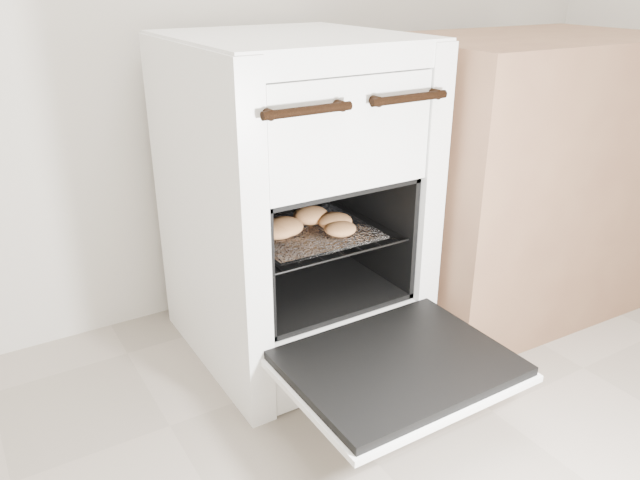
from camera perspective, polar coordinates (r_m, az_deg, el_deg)
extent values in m
cube|color=white|center=(1.61, -2.65, 3.44)|extent=(0.53, 0.57, 0.82)
cylinder|color=black|center=(1.22, -1.12, 11.74)|extent=(0.19, 0.02, 0.02)
cylinder|color=black|center=(1.36, 8.18, 12.72)|extent=(0.19, 0.02, 0.02)
cube|color=black|center=(1.37, 7.15, -11.12)|extent=(0.46, 0.35, 0.02)
cube|color=white|center=(1.38, 7.12, -11.67)|extent=(0.48, 0.37, 0.01)
cylinder|color=black|center=(1.49, -7.69, -0.67)|extent=(0.01, 0.37, 0.01)
cylinder|color=black|center=(1.67, 4.32, 2.10)|extent=(0.01, 0.37, 0.01)
cylinder|color=black|center=(1.43, 2.23, -1.51)|extent=(0.38, 0.01, 0.01)
cylinder|color=black|center=(1.72, -4.34, 2.71)|extent=(0.38, 0.01, 0.01)
cylinder|color=black|center=(1.50, -6.61, -0.42)|extent=(0.00, 0.35, 0.00)
cylinder|color=black|center=(1.52, -4.81, -0.01)|extent=(0.00, 0.35, 0.00)
cylinder|color=black|center=(1.55, -3.05, 0.40)|extent=(0.00, 0.35, 0.00)
cylinder|color=black|center=(1.57, -1.35, 0.79)|extent=(0.00, 0.35, 0.00)
cylinder|color=black|center=(1.60, 0.30, 1.17)|extent=(0.00, 0.35, 0.00)
cylinder|color=black|center=(1.62, 1.89, 1.54)|extent=(0.00, 0.35, 0.00)
cylinder|color=black|center=(1.65, 3.44, 1.89)|extent=(0.00, 0.35, 0.00)
cube|color=silver|center=(1.55, -1.03, 0.76)|extent=(0.30, 0.27, 0.01)
ellipsoid|color=#E09959|center=(1.51, -3.85, 0.92)|extent=(0.10, 0.10, 0.04)
ellipsoid|color=#E09959|center=(1.56, 1.36, 1.75)|extent=(0.11, 0.11, 0.04)
ellipsoid|color=#E09959|center=(1.52, -3.33, 1.24)|extent=(0.12, 0.12, 0.04)
ellipsoid|color=#E09959|center=(1.52, 1.85, 1.06)|extent=(0.10, 0.10, 0.03)
ellipsoid|color=#E09959|center=(1.59, -0.84, 2.29)|extent=(0.13, 0.13, 0.04)
cube|color=brown|center=(1.94, 17.68, 5.55)|extent=(0.82, 0.56, 0.80)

